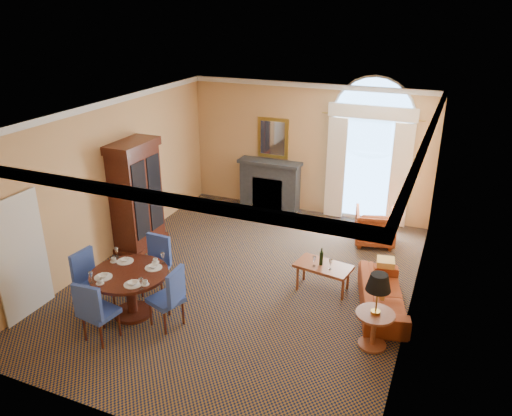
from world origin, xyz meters
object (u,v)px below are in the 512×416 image
at_px(dining_table, 130,284).
at_px(side_table, 377,302).
at_px(sofa, 382,295).
at_px(armchair, 375,227).
at_px(coffee_table, 323,267).
at_px(armoire, 136,197).

height_order(dining_table, side_table, side_table).
bearing_deg(side_table, dining_table, -169.35).
height_order(sofa, armchair, armchair).
relative_size(sofa, coffee_table, 1.72).
height_order(coffee_table, side_table, side_table).
height_order(armchair, coffee_table, coffee_table).
distance_m(dining_table, armchair, 5.42).
bearing_deg(armchair, coffee_table, 63.95).
distance_m(armoire, dining_table, 2.69).
bearing_deg(sofa, coffee_table, 65.24).
distance_m(dining_table, sofa, 4.28).
relative_size(armoire, armchair, 2.71).
height_order(sofa, side_table, side_table).
xyz_separation_m(armoire, coffee_table, (4.16, -0.22, -0.66)).
distance_m(sofa, coffee_table, 1.15).
height_order(armoire, coffee_table, armoire).
relative_size(armoire, side_table, 1.89).
relative_size(dining_table, side_table, 1.04).
bearing_deg(coffee_table, armchair, 86.28).
xyz_separation_m(sofa, side_table, (0.05, -1.08, 0.53)).
xyz_separation_m(dining_table, sofa, (3.86, 1.82, -0.33)).
bearing_deg(armchair, dining_table, 39.51).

